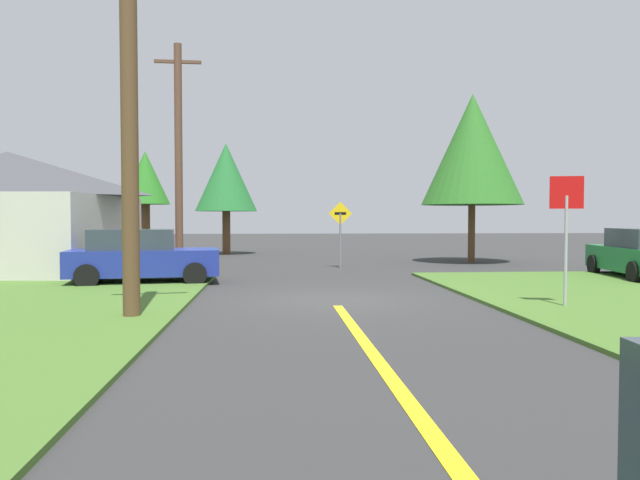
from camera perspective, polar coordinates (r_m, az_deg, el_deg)
name	(u,v)px	position (r m, az deg, el deg)	size (l,w,h in m)	color
ground_plane	(333,300)	(14.30, 1.26, -5.74)	(120.00, 120.00, 0.00)	#2F2F2F
lane_stripe_center	(410,404)	(6.56, 8.57, -15.20)	(0.20, 14.00, 0.01)	yellow
stop_sign	(566,217)	(13.72, 22.44, 2.02)	(0.68, 0.19, 2.84)	#9EA0A8
parked_car_near_building	(141,257)	(18.46, -16.71, -1.54)	(4.52, 2.49, 1.62)	navy
utility_pole_near	(129,107)	(12.15, -17.73, 12.02)	(1.80, 0.41, 7.93)	brown
utility_pole_mid	(179,153)	(24.18, -13.34, 8.04)	(1.80, 0.30, 8.71)	brown
direction_sign	(340,227)	(23.21, 1.95, 1.26)	(0.91, 0.08, 2.58)	slate
oak_tree_left	(226,178)	(32.58, -8.95, 5.88)	(3.31, 3.31, 5.96)	brown
pine_tree_center	(145,179)	(35.31, -16.33, 5.60)	(2.72, 2.72, 5.73)	brown
oak_tree_right	(472,150)	(27.17, 14.33, 8.35)	(4.39, 4.39, 7.36)	brown
barn	(8,212)	(23.87, -27.61, 2.34)	(7.96, 7.35, 4.30)	beige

